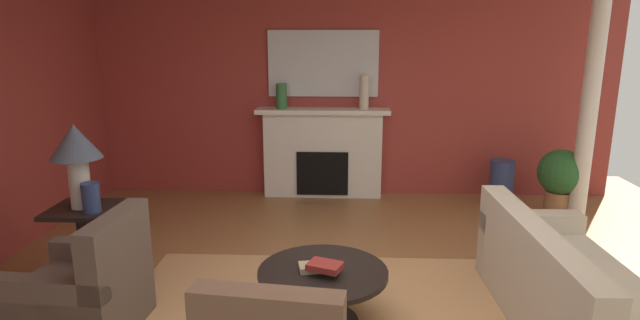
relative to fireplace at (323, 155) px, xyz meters
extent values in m
plane|color=olive|center=(0.27, -3.17, -0.58)|extent=(8.74, 8.74, 0.00)
cube|color=#9E3833|center=(0.27, 0.21, 0.86)|extent=(7.32, 0.12, 2.88)
cube|color=white|center=(0.00, 0.01, 0.00)|extent=(1.60, 0.25, 1.16)
cube|color=black|center=(0.00, -0.01, -0.23)|extent=(0.70, 0.26, 0.60)
cube|color=white|center=(0.00, -0.02, 0.61)|extent=(1.80, 0.35, 0.06)
cube|color=silver|center=(0.00, 0.12, 1.23)|extent=(1.48, 0.04, 0.88)
cube|color=beige|center=(2.03, -3.34, -0.35)|extent=(0.96, 2.12, 0.45)
cube|color=beige|center=(1.69, -3.35, 0.07)|extent=(0.26, 2.10, 0.40)
cube|color=beige|center=(2.01, -2.39, -0.27)|extent=(0.91, 0.23, 0.62)
cube|color=brown|center=(-1.68, -3.50, -0.36)|extent=(0.86, 0.86, 0.44)
cube|color=brown|center=(-1.36, -3.52, 0.12)|extent=(0.22, 0.81, 0.51)
cube|color=brown|center=(-1.66, -3.17, -0.28)|extent=(0.81, 0.20, 0.60)
cube|color=brown|center=(-1.70, -3.83, -0.28)|extent=(0.81, 0.20, 0.60)
cylinder|color=black|center=(0.13, -3.30, -0.15)|extent=(1.00, 1.00, 0.04)
cylinder|color=black|center=(0.13, -3.30, -0.37)|extent=(0.12, 0.12, 0.41)
cube|color=black|center=(-2.04, -2.65, 0.10)|extent=(0.56, 0.56, 0.04)
cube|color=black|center=(-2.04, -2.65, -0.25)|extent=(0.10, 0.10, 0.66)
cube|color=black|center=(-2.04, -2.65, -0.56)|extent=(0.45, 0.45, 0.04)
cylinder|color=beige|center=(-2.04, -2.65, 0.35)|extent=(0.18, 0.18, 0.45)
cone|color=#4C566B|center=(-2.04, -2.65, 0.72)|extent=(0.44, 0.44, 0.30)
cylinder|color=navy|center=(-1.89, -2.77, 0.25)|extent=(0.15, 0.15, 0.26)
cylinder|color=beige|center=(0.55, -0.05, 0.87)|extent=(0.12, 0.12, 0.45)
cylinder|color=#33703D|center=(-0.55, -0.05, 0.81)|extent=(0.14, 0.14, 0.34)
cylinder|color=navy|center=(2.36, -0.30, -0.28)|extent=(0.32, 0.32, 0.60)
cube|color=tan|center=(0.05, -3.31, -0.11)|extent=(0.22, 0.19, 0.05)
cube|color=maroon|center=(0.15, -3.38, -0.06)|extent=(0.29, 0.25, 0.05)
cylinder|color=#A8754C|center=(2.96, -0.66, -0.43)|extent=(0.32, 0.32, 0.30)
sphere|color=#28602D|center=(2.96, -0.66, -0.03)|extent=(0.56, 0.56, 0.56)
cylinder|color=white|center=(3.12, -0.83, 0.86)|extent=(0.20, 0.20, 2.88)
camera|label=1|loc=(0.28, -6.96, 1.63)|focal=29.25mm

